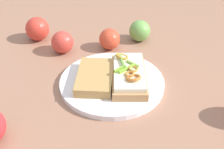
{
  "coord_description": "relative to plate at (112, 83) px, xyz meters",
  "views": [
    {
      "loc": [
        -0.03,
        -0.68,
        0.53
      ],
      "look_at": [
        0.0,
        0.0,
        0.04
      ],
      "focal_mm": 49.8,
      "sensor_mm": 36.0,
      "label": 1
    }
  ],
  "objects": [
    {
      "name": "sandwich",
      "position": [
        0.05,
        -0.0,
        0.03
      ],
      "size": [
        0.1,
        0.19,
        0.05
      ],
      "rotation": [
        0.0,
        0.0,
        4.67
      ],
      "color": "tan",
      "rests_on": "plate"
    },
    {
      "name": "apple_1",
      "position": [
        -0.24,
        0.27,
        0.03
      ],
      "size": [
        0.11,
        0.11,
        0.08
      ],
      "primitive_type": "sphere",
      "rotation": [
        0.0,
        0.0,
        1.08
      ],
      "color": "red",
      "rests_on": "ground_plane"
    },
    {
      "name": "plate",
      "position": [
        0.0,
        0.0,
        0.0
      ],
      "size": [
        0.29,
        0.29,
        0.02
      ],
      "primitive_type": "cylinder",
      "color": "white",
      "rests_on": "ground_plane"
    },
    {
      "name": "apple_3",
      "position": [
        0.1,
        0.25,
        0.03
      ],
      "size": [
        0.09,
        0.09,
        0.07
      ],
      "primitive_type": "sphere",
      "rotation": [
        0.0,
        0.0,
        1.8
      ],
      "color": "#69A14A",
      "rests_on": "ground_plane"
    },
    {
      "name": "apple_0",
      "position": [
        -0.0,
        0.2,
        0.03
      ],
      "size": [
        0.09,
        0.09,
        0.07
      ],
      "primitive_type": "sphere",
      "rotation": [
        0.0,
        0.0,
        1.24
      ],
      "color": "#D5442A",
      "rests_on": "ground_plane"
    },
    {
      "name": "apple_4",
      "position": [
        -0.15,
        0.18,
        0.03
      ],
      "size": [
        0.08,
        0.08,
        0.07
      ],
      "primitive_type": "sphere",
      "rotation": [
        0.0,
        0.0,
        3.34
      ],
      "color": "#D33D32",
      "rests_on": "ground_plane"
    },
    {
      "name": "ground_plane",
      "position": [
        0.0,
        0.0,
        -0.01
      ],
      "size": [
        2.0,
        2.0,
        0.0
      ],
      "primitive_type": "plane",
      "color": "#986A52",
      "rests_on": "ground"
    },
    {
      "name": "bread_slice_side",
      "position": [
        -0.05,
        0.0,
        0.02
      ],
      "size": [
        0.11,
        0.16,
        0.03
      ],
      "primitive_type": "cube",
      "rotation": [
        0.0,
        0.0,
        4.61
      ],
      "color": "tan",
      "rests_on": "plate"
    }
  ]
}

